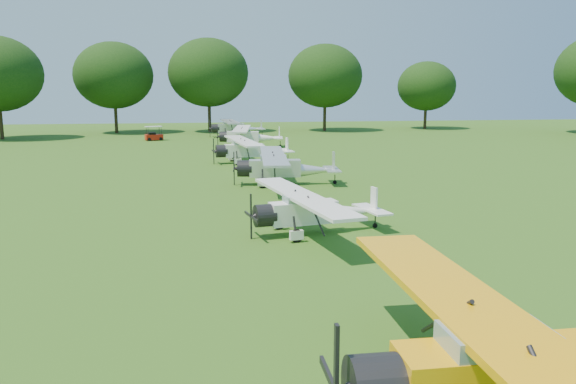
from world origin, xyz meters
name	(u,v)px	position (x,y,z in m)	size (l,w,h in m)	color
ground	(294,226)	(0.00, 0.00, 0.00)	(160.00, 160.00, 0.00)	#2A4E13
tree_belt	(378,35)	(3.57, 0.16, 8.03)	(137.36, 130.27, 14.52)	#2E2412
aircraft_2	(531,366)	(1.23, -15.36, 1.31)	(7.16, 11.37, 2.25)	#F3A60A
aircraft_3	(313,208)	(0.54, -1.35, 1.05)	(5.79, 9.16, 1.80)	white
aircraft_4	(283,165)	(1.16, 10.73, 1.20)	(6.59, 10.49, 2.06)	white
aircraft_5	(250,148)	(0.19, 21.68, 1.18)	(6.45, 10.25, 2.01)	white
aircraft_6	(248,135)	(1.18, 34.43, 1.24)	(6.81, 10.81, 2.12)	white
aircraft_7	(235,127)	(0.81, 47.58, 1.27)	(6.92, 11.02, 2.17)	white
golf_cart	(154,136)	(-8.94, 43.81, 0.55)	(2.18, 1.67, 1.65)	red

